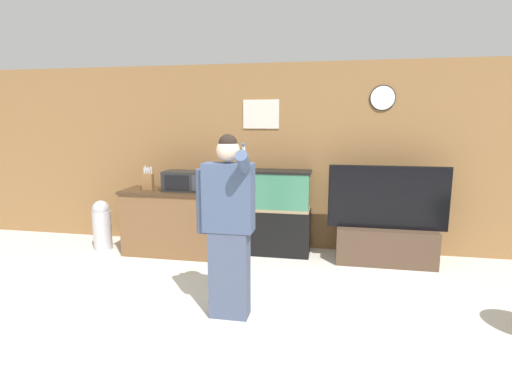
{
  "coord_description": "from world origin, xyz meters",
  "views": [
    {
      "loc": [
        0.6,
        -2.78,
        1.82
      ],
      "look_at": [
        -0.21,
        1.43,
        1.05
      ],
      "focal_mm": 28.0,
      "sensor_mm": 36.0,
      "label": 1
    }
  ],
  "objects": [
    {
      "name": "counter_island",
      "position": [
        -1.53,
        2.23,
        0.45
      ],
      "size": [
        1.33,
        0.58,
        0.89
      ],
      "color": "brown",
      "rests_on": "ground_plane"
    },
    {
      "name": "tv_on_stand",
      "position": [
        1.3,
        2.36,
        0.37
      ],
      "size": [
        1.48,
        0.4,
        1.27
      ],
      "color": "#4C3828",
      "rests_on": "ground_plane"
    },
    {
      "name": "aquarium_on_stand",
      "position": [
        -0.15,
        2.51,
        0.58
      ],
      "size": [
        0.95,
        0.42,
        1.16
      ],
      "color": "black",
      "rests_on": "ground_plane"
    },
    {
      "name": "knife_block",
      "position": [
        -1.86,
        2.2,
        1.01
      ],
      "size": [
        0.15,
        0.09,
        0.32
      ],
      "color": "brown",
      "rests_on": "counter_island"
    },
    {
      "name": "trash_bin",
      "position": [
        -2.59,
        2.2,
        0.37
      ],
      "size": [
        0.25,
        0.25,
        0.71
      ],
      "color": "#B7B7BC",
      "rests_on": "ground_plane"
    },
    {
      "name": "microwave",
      "position": [
        -1.34,
        2.22,
        1.03
      ],
      "size": [
        0.53,
        0.34,
        0.26
      ],
      "color": "black",
      "rests_on": "counter_island"
    },
    {
      "name": "wall_back_paneled",
      "position": [
        0.0,
        2.85,
        1.3
      ],
      "size": [
        10.0,
        0.08,
        2.6
      ],
      "color": "olive",
      "rests_on": "ground_plane"
    },
    {
      "name": "ground_plane",
      "position": [
        0.0,
        0.0,
        0.0
      ],
      "size": [
        18.0,
        18.0,
        0.0
      ],
      "primitive_type": "plane",
      "color": "beige"
    },
    {
      "name": "person_standing",
      "position": [
        -0.32,
        0.62,
        0.89
      ],
      "size": [
        0.54,
        0.4,
        1.7
      ],
      "color": "#424C66",
      "rests_on": "ground_plane"
    }
  ]
}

